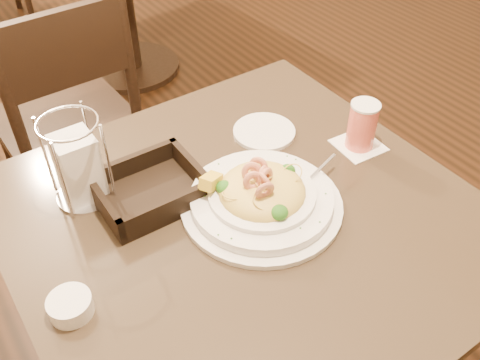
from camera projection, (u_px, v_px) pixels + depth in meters
main_table at (245, 285)px, 1.23m from camera, size 0.90×0.90×0.74m
dining_chair_near at (69, 118)px, 1.73m from camera, size 0.43×0.43×0.93m
pasta_bowl at (261, 196)px, 1.07m from camera, size 0.37×0.33×0.11m
drink_glass at (362, 126)px, 1.21m from camera, size 0.11×0.11×0.12m
bread_basket at (150, 191)px, 1.10m from camera, size 0.22×0.18×0.06m
napkin_caddy at (78, 166)px, 1.06m from camera, size 0.12×0.12×0.19m
side_plate at (264, 132)px, 1.28m from camera, size 0.17×0.17×0.01m
butter_ramekin at (70, 306)px, 0.90m from camera, size 0.09×0.09×0.03m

